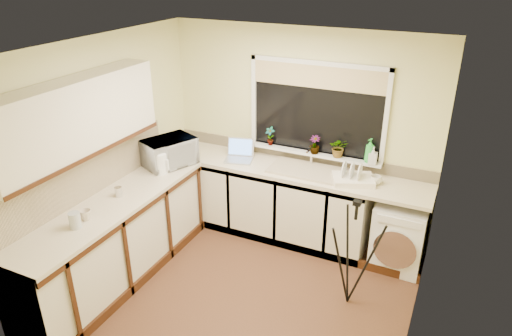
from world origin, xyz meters
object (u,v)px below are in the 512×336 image
object	(u,v)px
soap_bottle_green	(370,151)
soap_bottle_clear	(373,156)
cup_back	(376,180)
cup_left	(86,215)
washing_machine	(399,235)
kettle	(160,163)
dish_rack	(353,180)
plant_a	(270,136)
glass_jug	(75,220)
microwave	(169,152)
laptop	(240,154)
plant_d	(339,147)
steel_jar	(118,192)
tripod	(352,254)
plant_c	(315,145)

from	to	relation	value
soap_bottle_green	soap_bottle_clear	bearing A→B (deg)	-33.18
cup_back	cup_left	xyz separation A→B (m)	(-2.27, -1.87, 0.00)
washing_machine	kettle	world-z (taller)	kettle
dish_rack	soap_bottle_green	distance (m)	0.38
soap_bottle_green	plant_a	bearing A→B (deg)	-180.00
dish_rack	plant_a	world-z (taller)	plant_a
plant_a	glass_jug	bearing A→B (deg)	-112.68
kettle	microwave	distance (m)	0.23
laptop	plant_a	xyz separation A→B (m)	(0.30, 0.22, 0.20)
washing_machine	kettle	bearing A→B (deg)	-163.43
dish_rack	plant_a	size ratio (longest dim) A/B	1.89
laptop	glass_jug	distance (m)	2.11
cup_back	glass_jug	bearing A→B (deg)	-138.17
dish_rack	cup_left	xyz separation A→B (m)	(-2.04, -1.81, 0.02)
soap_bottle_green	soap_bottle_clear	world-z (taller)	soap_bottle_green
plant_d	washing_machine	bearing A→B (deg)	-17.67
soap_bottle_clear	soap_bottle_green	bearing A→B (deg)	146.82
steel_jar	plant_d	distance (m)	2.43
dish_rack	glass_jug	bearing A→B (deg)	-158.29
dish_rack	cup_left	distance (m)	2.73
steel_jar	plant_d	bearing A→B (deg)	41.07
washing_machine	soap_bottle_green	world-z (taller)	soap_bottle_green
microwave	cup_back	xyz separation A→B (m)	(2.28, 0.51, -0.11)
laptop	steel_jar	bearing A→B (deg)	-131.06
dish_rack	tripod	xyz separation A→B (m)	(0.23, -0.82, -0.36)
laptop	plant_a	size ratio (longest dim) A/B	1.70
cup_left	soap_bottle_green	bearing A→B (deg)	44.30
glass_jug	plant_d	bearing A→B (deg)	51.41
plant_c	cup_left	size ratio (longest dim) A/B	2.02
dish_rack	plant_c	bearing A→B (deg)	132.50
washing_machine	laptop	distance (m)	2.04
tripod	glass_jug	world-z (taller)	tripod
dish_rack	cup_back	distance (m)	0.24
washing_machine	microwave	bearing A→B (deg)	-168.38
dish_rack	cup_back	world-z (taller)	cup_back
plant_d	microwave	bearing A→B (deg)	-158.44
washing_machine	soap_bottle_green	distance (m)	0.97
laptop	dish_rack	world-z (taller)	laptop
steel_jar	cup_left	world-z (taller)	steel_jar
cup_left	dish_rack	bearing A→B (deg)	41.60
microwave	soap_bottle_green	size ratio (longest dim) A/B	2.11
soap_bottle_green	cup_left	xyz separation A→B (m)	(-2.14, -2.09, -0.24)
microwave	plant_c	world-z (taller)	plant_c
glass_jug	soap_bottle_green	world-z (taller)	soap_bottle_green
plant_a	soap_bottle_green	size ratio (longest dim) A/B	0.83
tripod	soap_bottle_clear	size ratio (longest dim) A/B	5.88
glass_jug	cup_left	world-z (taller)	glass_jug
tripod	plant_d	distance (m)	1.33
washing_machine	cup_left	bearing A→B (deg)	-143.23
plant_c	tripod	bearing A→B (deg)	-54.56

